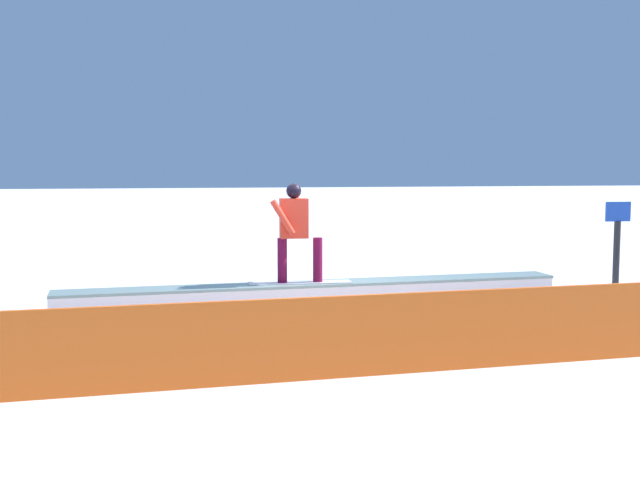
% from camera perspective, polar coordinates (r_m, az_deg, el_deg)
% --- Properties ---
extents(ground_plane, '(120.00, 120.00, 0.00)m').
position_cam_1_polar(ground_plane, '(11.73, -0.25, -5.93)').
color(ground_plane, white).
extents(grind_box, '(7.50, 1.16, 0.59)m').
position_cam_1_polar(grind_box, '(11.68, -0.26, -4.64)').
color(grind_box, white).
rests_on(grind_box, ground_plane).
extents(snowboarder, '(1.51, 0.42, 1.46)m').
position_cam_1_polar(snowboarder, '(11.46, -1.78, 0.77)').
color(snowboarder, silver).
rests_on(snowboarder, grind_box).
extents(safety_fence, '(10.09, 0.90, 0.91)m').
position_cam_1_polar(safety_fence, '(8.75, 3.05, -6.90)').
color(safety_fence, orange).
rests_on(safety_fence, ground_plane).
extents(trail_marker, '(0.40, 0.10, 1.75)m').
position_cam_1_polar(trail_marker, '(12.94, 20.58, -0.97)').
color(trail_marker, '#262628').
rests_on(trail_marker, ground_plane).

